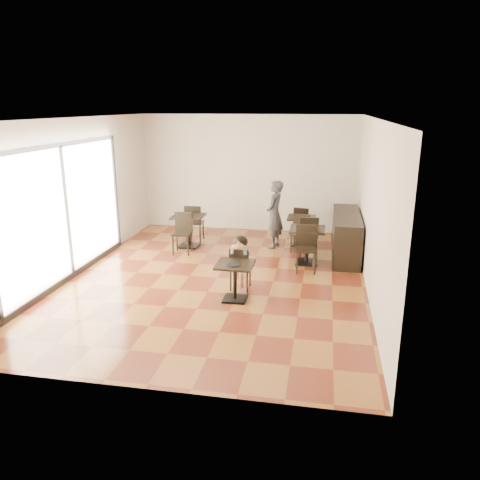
% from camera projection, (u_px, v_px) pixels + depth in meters
% --- Properties ---
extents(floor, '(6.00, 8.00, 0.01)m').
position_uv_depth(floor, '(217.00, 278.00, 9.67)').
color(floor, brown).
rests_on(floor, ground).
extents(ceiling, '(6.00, 8.00, 0.01)m').
position_uv_depth(ceiling, '(215.00, 118.00, 8.78)').
color(ceiling, white).
rests_on(ceiling, floor).
extents(wall_back, '(6.00, 0.01, 3.20)m').
position_uv_depth(wall_back, '(249.00, 174.00, 13.00)').
color(wall_back, beige).
rests_on(wall_back, floor).
extents(wall_front, '(6.00, 0.01, 3.20)m').
position_uv_depth(wall_front, '(137.00, 269.00, 5.45)').
color(wall_front, beige).
rests_on(wall_front, floor).
extents(wall_left, '(0.01, 8.00, 3.20)m').
position_uv_depth(wall_left, '(76.00, 197.00, 9.75)').
color(wall_left, beige).
rests_on(wall_left, floor).
extents(wall_right, '(0.01, 8.00, 3.20)m').
position_uv_depth(wall_right, '(373.00, 208.00, 8.71)').
color(wall_right, beige).
rests_on(wall_right, floor).
extents(storefront_window, '(0.04, 4.50, 2.60)m').
position_uv_depth(storefront_window, '(65.00, 211.00, 9.32)').
color(storefront_window, white).
rests_on(storefront_window, floor).
extents(child_table, '(0.66, 0.66, 0.70)m').
position_uv_depth(child_table, '(235.00, 282.00, 8.49)').
color(child_table, black).
rests_on(child_table, floor).
extents(child_chair, '(0.38, 0.38, 0.85)m').
position_uv_depth(child_chair, '(240.00, 268.00, 8.99)').
color(child_chair, black).
rests_on(child_chair, floor).
extents(child, '(0.38, 0.53, 1.06)m').
position_uv_depth(child, '(240.00, 263.00, 8.95)').
color(child, gray).
rests_on(child, child_chair).
extents(plate, '(0.24, 0.24, 0.01)m').
position_uv_depth(plate, '(234.00, 265.00, 8.29)').
color(plate, black).
rests_on(plate, child_table).
extents(pizza_slice, '(0.25, 0.19, 0.06)m').
position_uv_depth(pizza_slice, '(239.00, 246.00, 8.67)').
color(pizza_slice, tan).
rests_on(pizza_slice, child).
extents(adult_patron, '(0.51, 0.68, 1.68)m').
position_uv_depth(adult_patron, '(275.00, 214.00, 11.53)').
color(adult_patron, '#35363A').
rests_on(adult_patron, floor).
extents(cafe_table_mid, '(0.83, 0.83, 0.81)m').
position_uv_depth(cafe_table_mid, '(307.00, 246.00, 10.46)').
color(cafe_table_mid, black).
rests_on(cafe_table_mid, floor).
extents(cafe_table_left, '(0.79, 0.79, 0.80)m').
position_uv_depth(cafe_table_left, '(189.00, 231.00, 11.69)').
color(cafe_table_left, black).
rests_on(cafe_table_left, floor).
extents(cafe_table_back, '(0.81, 0.81, 0.73)m').
position_uv_depth(cafe_table_back, '(301.00, 231.00, 11.83)').
color(cafe_table_back, black).
rests_on(cafe_table_back, floor).
extents(chair_mid_a, '(0.48, 0.48, 0.98)m').
position_uv_depth(chair_mid_a, '(308.00, 236.00, 10.95)').
color(chair_mid_a, black).
rests_on(chair_mid_a, floor).
extents(chair_mid_b, '(0.48, 0.48, 0.98)m').
position_uv_depth(chair_mid_b, '(306.00, 250.00, 9.91)').
color(chair_mid_b, black).
rests_on(chair_mid_b, floor).
extents(chair_left_a, '(0.45, 0.45, 0.97)m').
position_uv_depth(chair_left_a, '(195.00, 223.00, 12.19)').
color(chair_left_a, black).
rests_on(chair_left_a, floor).
extents(chair_left_b, '(0.45, 0.45, 0.97)m').
position_uv_depth(chair_left_b, '(182.00, 234.00, 11.15)').
color(chair_left_b, black).
rests_on(chair_left_b, floor).
extents(chair_back_a, '(0.46, 0.46, 0.88)m').
position_uv_depth(chair_back_a, '(302.00, 223.00, 12.33)').
color(chair_back_a, black).
rests_on(chair_back_a, floor).
extents(chair_back_b, '(0.46, 0.46, 0.88)m').
position_uv_depth(chair_back_b, '(300.00, 234.00, 11.29)').
color(chair_back_b, black).
rests_on(chair_back_b, floor).
extents(service_counter, '(0.60, 2.40, 1.00)m').
position_uv_depth(service_counter, '(346.00, 235.00, 10.96)').
color(service_counter, black).
rests_on(service_counter, floor).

